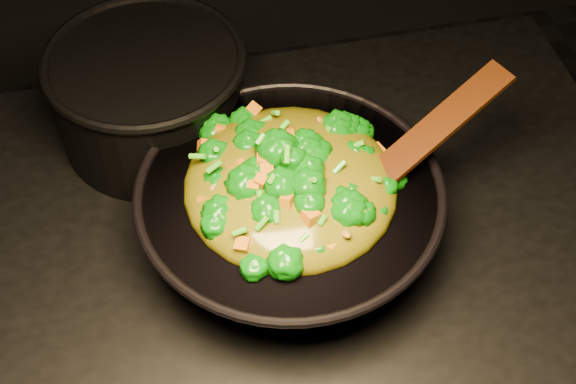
{
  "coord_description": "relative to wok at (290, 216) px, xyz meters",
  "views": [
    {
      "loc": [
        -0.02,
        -0.49,
        1.72
      ],
      "look_at": [
        0.12,
        0.1,
        0.98
      ],
      "focal_mm": 50.0,
      "sensor_mm": 36.0,
      "label": 1
    }
  ],
  "objects": [
    {
      "name": "spatula",
      "position": [
        0.16,
        0.01,
        0.09
      ],
      "size": [
        0.23,
        0.13,
        0.1
      ],
      "primitive_type": "cube",
      "rotation": [
        0.0,
        -0.38,
        0.39
      ],
      "color": "#3B1309",
      "rests_on": "wok"
    },
    {
      "name": "stir_fry",
      "position": [
        0.0,
        0.0,
        0.09
      ],
      "size": [
        0.26,
        0.26,
        0.09
      ],
      "primitive_type": null,
      "rotation": [
        0.0,
        0.0,
        0.05
      ],
      "color": "#0B6407",
      "rests_on": "wok"
    },
    {
      "name": "wok",
      "position": [
        0.0,
        0.0,
        0.0
      ],
      "size": [
        0.42,
        0.42,
        0.1
      ],
      "primitive_type": null,
      "rotation": [
        0.0,
        0.0,
        0.2
      ],
      "color": "black",
      "rests_on": "stovetop"
    },
    {
      "name": "back_pot",
      "position": [
        -0.14,
        0.22,
        0.02
      ],
      "size": [
        0.32,
        0.32,
        0.14
      ],
      "primitive_type": "cylinder",
      "rotation": [
        0.0,
        0.0,
        -0.35
      ],
      "color": "black",
      "rests_on": "stovetop"
    }
  ]
}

